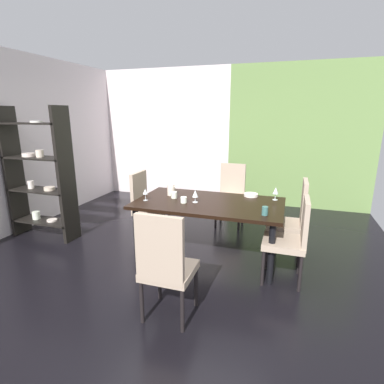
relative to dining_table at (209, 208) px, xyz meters
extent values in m
cube|color=black|center=(-0.37, -0.47, -0.68)|extent=(5.61, 6.38, 0.02)
cube|color=silver|center=(-1.74, 2.67, 0.70)|extent=(2.89, 0.10, 2.73)
cube|color=#6B8C4A|center=(1.07, 2.67, 0.70)|extent=(2.72, 0.10, 2.73)
cube|color=black|center=(0.00, 0.00, 0.06)|extent=(1.82, 1.02, 0.04)
cylinder|color=black|center=(-0.81, 0.41, -0.31)|extent=(0.07, 0.07, 0.71)
cylinder|color=black|center=(0.81, 0.41, -0.31)|extent=(0.07, 0.07, 0.71)
cylinder|color=black|center=(-0.81, -0.41, -0.31)|extent=(0.07, 0.07, 0.71)
cylinder|color=black|center=(0.81, -0.41, -0.31)|extent=(0.07, 0.07, 0.71)
cube|color=tan|center=(0.93, 0.29, -0.22)|extent=(0.44, 0.44, 0.07)
cube|color=tan|center=(1.13, 0.29, 0.07)|extent=(0.05, 0.42, 0.59)
cylinder|color=black|center=(0.74, 0.10, -0.46)|extent=(0.04, 0.04, 0.41)
cylinder|color=black|center=(0.74, 0.48, -0.46)|extent=(0.04, 0.04, 0.41)
cylinder|color=black|center=(1.12, 0.10, -0.46)|extent=(0.04, 0.04, 0.41)
cylinder|color=black|center=(1.12, 0.48, -0.46)|extent=(0.04, 0.04, 0.41)
cube|color=tan|center=(-0.93, 0.29, -0.22)|extent=(0.44, 0.44, 0.07)
cube|color=tan|center=(-1.13, 0.29, 0.06)|extent=(0.05, 0.42, 0.55)
cylinder|color=black|center=(-0.74, 0.48, -0.46)|extent=(0.04, 0.04, 0.41)
cylinder|color=black|center=(-0.74, 0.10, -0.46)|extent=(0.04, 0.04, 0.41)
cylinder|color=black|center=(-1.12, 0.48, -0.46)|extent=(0.04, 0.04, 0.41)
cylinder|color=black|center=(-1.12, 0.10, -0.46)|extent=(0.04, 0.04, 0.41)
cube|color=tan|center=(-0.03, -1.23, -0.22)|extent=(0.44, 0.44, 0.07)
cube|color=tan|center=(-0.03, -1.43, 0.07)|extent=(0.42, 0.05, 0.59)
cylinder|color=black|center=(-0.22, -1.04, -0.46)|extent=(0.04, 0.04, 0.41)
cylinder|color=black|center=(0.16, -1.04, -0.46)|extent=(0.04, 0.04, 0.41)
cylinder|color=black|center=(-0.22, -1.42, -0.46)|extent=(0.04, 0.04, 0.41)
cylinder|color=black|center=(0.16, -1.42, -0.46)|extent=(0.04, 0.04, 0.41)
cube|color=tan|center=(0.03, 1.23, -0.22)|extent=(0.44, 0.44, 0.07)
cube|color=tan|center=(0.03, 1.43, 0.06)|extent=(0.42, 0.05, 0.56)
cylinder|color=black|center=(0.22, 1.04, -0.46)|extent=(0.04, 0.04, 0.41)
cylinder|color=black|center=(-0.16, 1.04, -0.46)|extent=(0.04, 0.04, 0.41)
cylinder|color=black|center=(0.22, 1.42, -0.46)|extent=(0.04, 0.04, 0.41)
cylinder|color=black|center=(-0.16, 1.42, -0.46)|extent=(0.04, 0.04, 0.41)
cube|color=tan|center=(0.93, -0.29, -0.22)|extent=(0.44, 0.44, 0.07)
cube|color=tan|center=(1.13, -0.29, 0.04)|extent=(0.05, 0.42, 0.51)
cylinder|color=black|center=(0.74, -0.48, -0.46)|extent=(0.04, 0.04, 0.41)
cylinder|color=black|center=(0.74, -0.10, -0.46)|extent=(0.04, 0.04, 0.41)
cylinder|color=black|center=(1.12, -0.48, -0.46)|extent=(0.04, 0.04, 0.41)
cylinder|color=black|center=(1.12, -0.10, -0.46)|extent=(0.04, 0.04, 0.41)
cube|color=black|center=(-3.01, -0.11, 0.29)|extent=(0.05, 0.32, 1.92)
cube|color=black|center=(-2.05, -0.11, 0.29)|extent=(0.05, 0.32, 1.92)
cube|color=black|center=(-2.53, -0.11, -0.43)|extent=(0.99, 0.32, 0.02)
cylinder|color=white|center=(-2.40, -0.11, -0.40)|extent=(0.15, 0.15, 0.02)
cylinder|color=white|center=(-2.69, -0.11, -0.36)|extent=(0.11, 0.11, 0.12)
cube|color=black|center=(-2.53, -0.11, 0.05)|extent=(0.99, 0.32, 0.02)
cylinder|color=beige|center=(-2.37, -0.11, 0.09)|extent=(0.15, 0.15, 0.05)
cylinder|color=white|center=(-2.71, -0.11, 0.12)|extent=(0.08, 0.08, 0.11)
cube|color=black|center=(-2.53, -0.11, 0.53)|extent=(0.99, 0.32, 0.02)
cylinder|color=silver|center=(-2.68, -0.11, 0.57)|extent=(0.18, 0.18, 0.05)
cylinder|color=beige|center=(-2.47, -0.11, 0.59)|extent=(0.11, 0.11, 0.10)
cube|color=black|center=(-2.53, -0.11, 1.01)|extent=(0.99, 0.32, 0.02)
cylinder|color=white|center=(-2.45, -0.11, 1.04)|extent=(0.17, 0.17, 0.02)
cylinder|color=silver|center=(-0.78, -0.19, 0.08)|extent=(0.06, 0.06, 0.00)
cylinder|color=silver|center=(-0.78, -0.19, 0.12)|extent=(0.01, 0.01, 0.08)
cone|color=silver|center=(-0.78, -0.19, 0.20)|extent=(0.06, 0.06, 0.07)
cylinder|color=silver|center=(-0.15, -0.08, 0.08)|extent=(0.07, 0.07, 0.00)
cylinder|color=silver|center=(-0.15, -0.08, 0.12)|extent=(0.01, 0.01, 0.07)
cone|color=silver|center=(-0.15, -0.08, 0.19)|extent=(0.07, 0.07, 0.09)
cylinder|color=silver|center=(0.78, 0.34, 0.08)|extent=(0.07, 0.07, 0.00)
cylinder|color=silver|center=(0.78, 0.34, 0.12)|extent=(0.01, 0.01, 0.08)
cone|color=silver|center=(0.78, 0.34, 0.20)|extent=(0.07, 0.07, 0.09)
cylinder|color=white|center=(0.47, 0.43, 0.10)|extent=(0.19, 0.19, 0.04)
cylinder|color=silver|center=(-0.47, 0.02, 0.12)|extent=(0.08, 0.08, 0.08)
cylinder|color=white|center=(-0.28, -0.14, 0.12)|extent=(0.08, 0.08, 0.07)
cylinder|color=#396866|center=(0.71, -0.30, 0.13)|extent=(0.07, 0.07, 0.10)
cylinder|color=beige|center=(-0.56, 0.14, 0.15)|extent=(0.10, 0.10, 0.15)
cone|color=beige|center=(-0.52, 0.14, 0.22)|extent=(0.04, 0.04, 0.03)
camera|label=1|loc=(0.92, -3.47, 1.14)|focal=28.00mm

